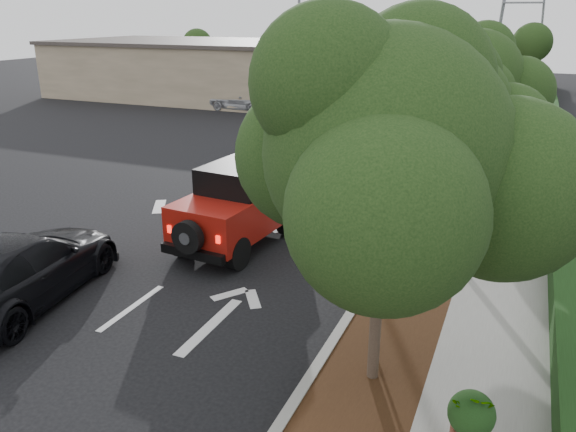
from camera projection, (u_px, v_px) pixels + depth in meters
The scene contains 19 objects.
ground at pixel (132, 308), 12.45m from camera, with size 120.00×120.00×0.00m, color black.
curb at pixel (433, 184), 21.12m from camera, with size 0.20×70.00×0.15m, color #9E9B93.
planting_strip at pixel (460, 188), 20.76m from camera, with size 1.80×70.00×0.12m, color black.
sidewalk at pixel (515, 194), 20.06m from camera, with size 2.00×70.00×0.12m, color gray.
hedge at pixel (559, 189), 19.43m from camera, with size 0.80×70.00×0.80m, color black.
commercial_building at pixel (205, 70), 43.60m from camera, with size 22.00×12.00×4.00m, color gray.
transmission_tower at pixel (513, 84), 51.79m from camera, with size 7.00×4.00×28.00m, color slate, non-canonical shape.
street_tree_near at pixel (372, 381), 9.96m from camera, with size 3.80×3.80×5.92m, color black, non-canonical shape.
street_tree_mid at pixel (436, 242), 16.02m from camera, with size 3.20×3.20×5.32m, color black, non-canonical shape.
street_tree_far at pixel (463, 182), 21.64m from camera, with size 3.40×3.40×5.62m, color black, non-canonical shape.
light_pole_a at pixel (298, 111), 37.33m from camera, with size 2.00×0.22×9.00m, color slate, non-canonical shape.
light_pole_b at pixel (340, 89), 48.09m from camera, with size 2.00×0.22×9.00m, color slate, non-canonical shape.
red_jeep at pixel (241, 204), 15.62m from camera, with size 2.29×4.53×2.26m.
silver_suv_ahead at pixel (321, 169), 20.42m from camera, with size 2.62×5.69×1.58m, color #96999D.
black_suv_oncoming at pixel (20, 268), 12.49m from camera, with size 2.23×5.49×1.59m, color black.
silver_sedan_oncoming at pixel (310, 134), 26.97m from camera, with size 1.39×3.98×1.31m, color #95969C.
parked_suv at pixel (239, 99), 37.40m from camera, with size 1.79×4.45×1.52m, color #9FA1A7.
speed_hump_sign at pixel (377, 288), 10.24m from camera, with size 0.96×0.10×2.05m.
terracotta_planter at pixel (471, 420), 7.88m from camera, with size 0.66×0.66×1.15m.
Camera 1 is at (7.49, -8.78, 6.16)m, focal length 35.00 mm.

